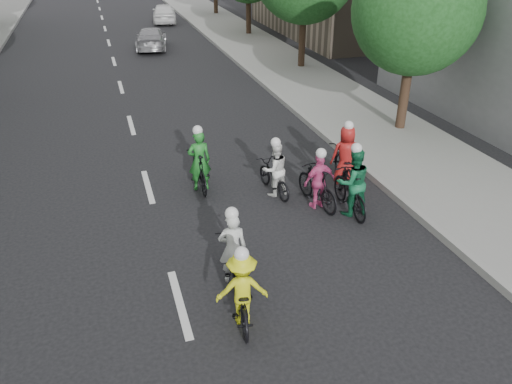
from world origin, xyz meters
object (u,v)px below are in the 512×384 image
cyclist_3 (199,166)px  cyclist_1 (274,174)px  cyclist_4 (352,187)px  cyclist_0 (344,161)px  follow_car_trail (164,13)px  cyclist_5 (318,184)px  cyclist_6 (241,293)px  follow_car_lead (151,38)px  cyclist_2 (232,256)px

cyclist_3 → cyclist_1: bearing=153.6°
cyclist_3 → cyclist_4: bearing=143.8°
cyclist_0 → follow_car_trail: cyclist_0 is taller
cyclist_0 → cyclist_4: cyclist_4 is taller
cyclist_5 → cyclist_6: cyclist_5 is taller
follow_car_lead → follow_car_trail: bearing=-94.8°
cyclist_3 → cyclist_6: bearing=86.5°
follow_car_trail → follow_car_lead: bearing=84.7°
cyclist_3 → follow_car_trail: 26.77m
cyclist_4 → cyclist_3: bearing=-34.4°
cyclist_0 → cyclist_5: (-1.24, -1.04, -0.02)m
follow_car_lead → follow_car_trail: follow_car_trail is taller
cyclist_2 → cyclist_5: size_ratio=0.92×
cyclist_0 → cyclist_5: size_ratio=1.04×
cyclist_1 → cyclist_6: (-2.15, -4.34, 0.01)m
cyclist_0 → cyclist_4: bearing=80.6°
cyclist_2 → cyclist_6: bearing=90.3°
cyclist_1 → follow_car_trail: 27.53m
cyclist_0 → follow_car_lead: size_ratio=0.46×
cyclist_2 → cyclist_6: size_ratio=0.94×
cyclist_2 → follow_car_lead: cyclist_2 is taller
cyclist_1 → cyclist_2: 3.73m
cyclist_3 → follow_car_lead: 17.98m
cyclist_2 → follow_car_trail: cyclist_2 is taller
cyclist_1 → follow_car_lead: 18.88m
cyclist_4 → cyclist_5: cyclist_4 is taller
cyclist_3 → follow_car_trail: (2.98, 26.60, 0.06)m
cyclist_3 → cyclist_4: (3.24, -2.40, 0.07)m
cyclist_3 → cyclist_6: (-0.35, -5.24, -0.06)m
cyclist_4 → follow_car_trail: size_ratio=0.46×
cyclist_0 → cyclist_3: bearing=-0.5°
cyclist_1 → cyclist_2: cyclist_2 is taller
cyclist_4 → follow_car_trail: (-0.26, 29.01, -0.01)m
cyclist_1 → cyclist_3: bearing=-34.7°
cyclist_1 → cyclist_2: bearing=49.7°
cyclist_2 → follow_car_trail: (3.19, 30.66, 0.16)m
cyclist_3 → cyclist_5: size_ratio=1.00×
cyclist_1 → follow_car_lead: bearing=-95.5°
cyclist_4 → cyclist_6: bearing=40.5°
cyclist_5 → cyclist_6: bearing=40.1°
cyclist_0 → cyclist_2: cyclist_0 is taller
cyclist_0 → cyclist_3: cyclist_3 is taller
cyclist_4 → follow_car_lead: size_ratio=0.45×
cyclist_0 → follow_car_lead: cyclist_0 is taller
cyclist_1 → cyclist_2: (-2.00, -3.16, -0.03)m
cyclist_1 → cyclist_3: 2.01m
cyclist_3 → cyclist_5: (2.61, -1.85, -0.03)m
cyclist_1 → follow_car_lead: cyclist_1 is taller
cyclist_5 → follow_car_trail: cyclist_5 is taller
cyclist_0 → follow_car_lead: (-2.90, 18.78, -0.02)m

